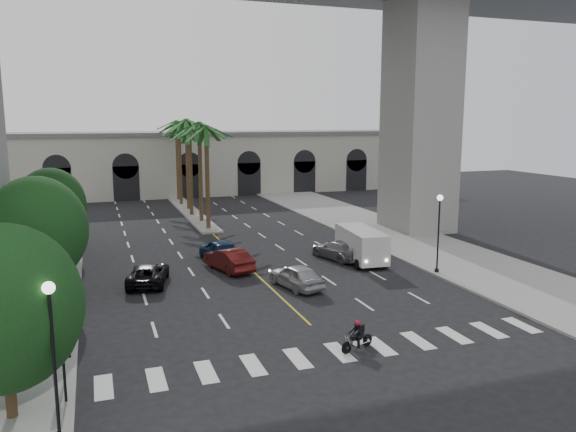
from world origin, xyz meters
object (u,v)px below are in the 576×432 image
at_px(motorcycle_rider, 358,336).
at_px(pedestrian_b, 17,334).
at_px(lamp_post_right, 439,227).
at_px(car_c, 148,274).
at_px(car_d, 338,250).
at_px(car_e, 220,250).
at_px(car_a, 296,276).
at_px(traffic_signal_far, 66,305).
at_px(cargo_van, 361,244).
at_px(lamp_post_left_far, 72,227).
at_px(traffic_signal_near, 62,339).
at_px(car_b, 229,260).
at_px(lamp_post_left_near, 53,348).

distance_m(motorcycle_rider, pedestrian_b, 14.83).
bearing_deg(lamp_post_right, car_c, 167.73).
height_order(car_d, pedestrian_b, pedestrian_b).
distance_m(lamp_post_right, car_e, 15.44).
xyz_separation_m(car_a, pedestrian_b, (-14.89, -5.74, 0.38)).
bearing_deg(traffic_signal_far, cargo_van, 29.70).
relative_size(lamp_post_right, motorcycle_rider, 2.94).
xyz_separation_m(lamp_post_left_far, motorcycle_rider, (12.29, -17.49, -2.60)).
relative_size(traffic_signal_near, car_c, 0.76).
xyz_separation_m(car_c, car_e, (5.48, 4.11, 0.17)).
relative_size(lamp_post_left_far, cargo_van, 0.92).
xyz_separation_m(traffic_signal_far, cargo_van, (19.38, 11.06, -1.17)).
xyz_separation_m(traffic_signal_far, car_c, (4.30, 10.50, -1.85)).
height_order(traffic_signal_far, car_c, traffic_signal_far).
distance_m(traffic_signal_far, car_c, 11.50).
bearing_deg(pedestrian_b, car_b, 54.52).
bearing_deg(lamp_post_left_near, car_c, 75.48).
height_order(car_e, cargo_van, cargo_van).
xyz_separation_m(traffic_signal_near, car_d, (18.19, 16.40, -1.81)).
distance_m(lamp_post_right, pedestrian_b, 25.48).
relative_size(lamp_post_left_near, car_b, 1.15).
height_order(car_a, car_c, car_a).
relative_size(car_b, car_d, 0.96).
xyz_separation_m(traffic_signal_far, motorcycle_rider, (12.19, -2.99, -1.89)).
bearing_deg(lamp_post_right, motorcycle_rider, -137.91).
distance_m(car_d, cargo_van, 1.91).
height_order(lamp_post_left_far, traffic_signal_far, lamp_post_left_far).
relative_size(traffic_signal_near, car_d, 0.76).
xyz_separation_m(car_e, cargo_van, (9.60, -3.55, 0.50)).
bearing_deg(motorcycle_rider, car_b, 77.96).
height_order(car_c, car_e, car_e).
bearing_deg(traffic_signal_near, lamp_post_right, 24.82).
xyz_separation_m(car_d, car_e, (-8.41, 2.21, 0.13)).
bearing_deg(lamp_post_left_near, traffic_signal_far, 89.12).
relative_size(lamp_post_right, traffic_signal_near, 1.47).
xyz_separation_m(motorcycle_rider, pedestrian_b, (-14.28, 3.99, 0.49)).
relative_size(traffic_signal_far, car_b, 0.78).
bearing_deg(traffic_signal_far, lamp_post_left_far, 90.40).
bearing_deg(car_e, car_a, 103.56).
xyz_separation_m(car_a, car_d, (5.39, 5.67, -0.04)).
xyz_separation_m(motorcycle_rider, car_b, (-2.39, 14.98, 0.14)).
relative_size(car_e, cargo_van, 0.84).
xyz_separation_m(lamp_post_left_far, traffic_signal_near, (0.10, -18.50, -0.71)).
relative_size(motorcycle_rider, pedestrian_b, 0.94).
height_order(motorcycle_rider, car_b, car_b).
xyz_separation_m(lamp_post_left_near, lamp_post_right, (22.80, 13.00, 0.00)).
bearing_deg(car_d, car_e, -28.96).
distance_m(car_d, pedestrian_b, 23.27).
height_order(traffic_signal_far, pedestrian_b, traffic_signal_far).
bearing_deg(car_b, traffic_signal_near, 43.23).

